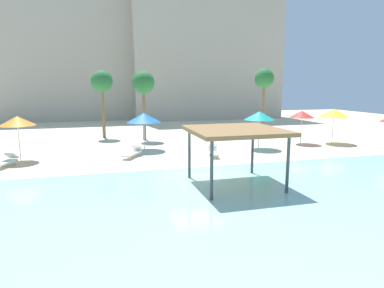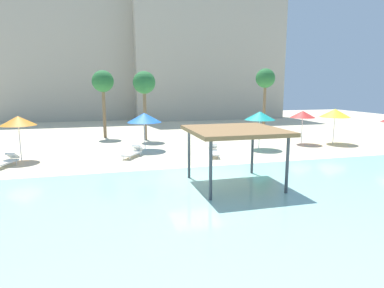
{
  "view_description": "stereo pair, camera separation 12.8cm",
  "coord_description": "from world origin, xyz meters",
  "px_view_note": "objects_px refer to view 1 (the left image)",
  "views": [
    {
      "loc": [
        -4.66,
        -16.22,
        4.62
      ],
      "look_at": [
        0.38,
        2.0,
        1.3
      ],
      "focal_mm": 31.15,
      "sensor_mm": 36.0,
      "label": 1
    },
    {
      "loc": [
        -4.54,
        -16.25,
        4.62
      ],
      "look_at": [
        0.38,
        2.0,
        1.3
      ],
      "focal_mm": 31.15,
      "sensor_mm": 36.0,
      "label": 2
    }
  ],
  "objects_px": {
    "beach_umbrella_yellow_4": "(334,113)",
    "palm_tree_1": "(102,83)",
    "lounge_chair_0": "(5,161)",
    "palm_tree_0": "(264,80)",
    "beach_umbrella_red_6": "(302,114)",
    "beach_umbrella_blue_1": "(144,118)",
    "palm_tree_2": "(143,84)",
    "shade_pavilion": "(235,132)",
    "lounge_chair_2": "(213,151)",
    "beach_umbrella_teal_3": "(259,116)",
    "beach_umbrella_orange_0": "(17,121)",
    "lounge_chair_1": "(133,152)"
  },
  "relations": [
    {
      "from": "beach_umbrella_yellow_4",
      "to": "palm_tree_1",
      "type": "bearing_deg",
      "value": 156.03
    },
    {
      "from": "lounge_chair_0",
      "to": "palm_tree_0",
      "type": "relative_size",
      "value": 0.31
    },
    {
      "from": "palm_tree_0",
      "to": "beach_umbrella_red_6",
      "type": "bearing_deg",
      "value": -91.97
    },
    {
      "from": "beach_umbrella_blue_1",
      "to": "lounge_chair_0",
      "type": "xyz_separation_m",
      "value": [
        -8.4,
        -3.05,
        -2.02
      ]
    },
    {
      "from": "palm_tree_2",
      "to": "shade_pavilion",
      "type": "bearing_deg",
      "value": -81.07
    },
    {
      "from": "beach_umbrella_blue_1",
      "to": "beach_umbrella_yellow_4",
      "type": "xyz_separation_m",
      "value": [
        15.12,
        -1.15,
        0.1
      ]
    },
    {
      "from": "shade_pavilion",
      "to": "lounge_chair_2",
      "type": "height_order",
      "value": "shade_pavilion"
    },
    {
      "from": "beach_umbrella_blue_1",
      "to": "beach_umbrella_red_6",
      "type": "xyz_separation_m",
      "value": [
        12.54,
        -0.62,
        0.01
      ]
    },
    {
      "from": "beach_umbrella_teal_3",
      "to": "lounge_chair_2",
      "type": "xyz_separation_m",
      "value": [
        -4.11,
        -1.64,
        -2.12
      ]
    },
    {
      "from": "beach_umbrella_orange_0",
      "to": "palm_tree_1",
      "type": "xyz_separation_m",
      "value": [
        5.17,
        8.35,
        2.36
      ]
    },
    {
      "from": "lounge_chair_0",
      "to": "palm_tree_2",
      "type": "height_order",
      "value": "palm_tree_2"
    },
    {
      "from": "beach_umbrella_orange_0",
      "to": "palm_tree_1",
      "type": "height_order",
      "value": "palm_tree_1"
    },
    {
      "from": "lounge_chair_2",
      "to": "palm_tree_0",
      "type": "height_order",
      "value": "palm_tree_0"
    },
    {
      "from": "beach_umbrella_orange_0",
      "to": "beach_umbrella_blue_1",
      "type": "height_order",
      "value": "beach_umbrella_orange_0"
    },
    {
      "from": "beach_umbrella_orange_0",
      "to": "beach_umbrella_teal_3",
      "type": "xyz_separation_m",
      "value": [
        16.14,
        -0.16,
        -0.05
      ]
    },
    {
      "from": "shade_pavilion",
      "to": "beach_umbrella_blue_1",
      "type": "height_order",
      "value": "beach_umbrella_blue_1"
    },
    {
      "from": "lounge_chair_2",
      "to": "beach_umbrella_teal_3",
      "type": "bearing_deg",
      "value": 124.87
    },
    {
      "from": "beach_umbrella_orange_0",
      "to": "beach_umbrella_blue_1",
      "type": "xyz_separation_m",
      "value": [
        7.9,
        1.56,
        -0.15
      ]
    },
    {
      "from": "beach_umbrella_blue_1",
      "to": "palm_tree_2",
      "type": "height_order",
      "value": "palm_tree_2"
    },
    {
      "from": "beach_umbrella_teal_3",
      "to": "beach_umbrella_yellow_4",
      "type": "xyz_separation_m",
      "value": [
        6.88,
        0.57,
        0.0
      ]
    },
    {
      "from": "beach_umbrella_blue_1",
      "to": "lounge_chair_1",
      "type": "xyz_separation_m",
      "value": [
        -1.06,
        -2.28,
        -2.02
      ]
    },
    {
      "from": "beach_umbrella_red_6",
      "to": "lounge_chair_2",
      "type": "bearing_deg",
      "value": -161.93
    },
    {
      "from": "lounge_chair_1",
      "to": "lounge_chair_2",
      "type": "distance_m",
      "value": 5.3
    },
    {
      "from": "beach_umbrella_blue_1",
      "to": "palm_tree_2",
      "type": "relative_size",
      "value": 0.46
    },
    {
      "from": "beach_umbrella_blue_1",
      "to": "beach_umbrella_yellow_4",
      "type": "bearing_deg",
      "value": -4.36
    },
    {
      "from": "shade_pavilion",
      "to": "beach_umbrella_red_6",
      "type": "relative_size",
      "value": 1.56
    },
    {
      "from": "beach_umbrella_yellow_4",
      "to": "lounge_chair_2",
      "type": "bearing_deg",
      "value": -168.62
    },
    {
      "from": "beach_umbrella_blue_1",
      "to": "beach_umbrella_red_6",
      "type": "relative_size",
      "value": 1.02
    },
    {
      "from": "lounge_chair_0",
      "to": "lounge_chair_2",
      "type": "bearing_deg",
      "value": 112.5
    },
    {
      "from": "lounge_chair_2",
      "to": "shade_pavilion",
      "type": "bearing_deg",
      "value": 2.56
    },
    {
      "from": "beach_umbrella_teal_3",
      "to": "lounge_chair_2",
      "type": "bearing_deg",
      "value": -158.24
    },
    {
      "from": "lounge_chair_1",
      "to": "palm_tree_0",
      "type": "height_order",
      "value": "palm_tree_0"
    },
    {
      "from": "beach_umbrella_yellow_4",
      "to": "beach_umbrella_orange_0",
      "type": "bearing_deg",
      "value": -178.97
    },
    {
      "from": "beach_umbrella_yellow_4",
      "to": "palm_tree_0",
      "type": "distance_m",
      "value": 8.4
    },
    {
      "from": "beach_umbrella_orange_0",
      "to": "palm_tree_0",
      "type": "distance_m",
      "value": 22.34
    },
    {
      "from": "palm_tree_0",
      "to": "beach_umbrella_blue_1",
      "type": "bearing_deg",
      "value": -153.25
    },
    {
      "from": "beach_umbrella_red_6",
      "to": "lounge_chair_1",
      "type": "height_order",
      "value": "beach_umbrella_red_6"
    },
    {
      "from": "beach_umbrella_blue_1",
      "to": "lounge_chair_2",
      "type": "xyz_separation_m",
      "value": [
        4.13,
        -3.36,
        -2.02
      ]
    },
    {
      "from": "palm_tree_2",
      "to": "beach_umbrella_orange_0",
      "type": "bearing_deg",
      "value": -143.95
    },
    {
      "from": "beach_umbrella_teal_3",
      "to": "palm_tree_0",
      "type": "xyz_separation_m",
      "value": [
        4.54,
        8.16,
        2.74
      ]
    },
    {
      "from": "beach_umbrella_yellow_4",
      "to": "lounge_chair_0",
      "type": "relative_size",
      "value": 1.41
    },
    {
      "from": "shade_pavilion",
      "to": "lounge_chair_0",
      "type": "distance_m",
      "value": 13.4
    },
    {
      "from": "lounge_chair_1",
      "to": "palm_tree_2",
      "type": "bearing_deg",
      "value": -160.58
    },
    {
      "from": "beach_umbrella_teal_3",
      "to": "palm_tree_0",
      "type": "bearing_deg",
      "value": 60.93
    },
    {
      "from": "shade_pavilion",
      "to": "lounge_chair_1",
      "type": "bearing_deg",
      "value": 117.52
    },
    {
      "from": "beach_umbrella_red_6",
      "to": "lounge_chair_2",
      "type": "distance_m",
      "value": 9.08
    },
    {
      "from": "beach_umbrella_red_6",
      "to": "beach_umbrella_orange_0",
      "type": "bearing_deg",
      "value": -177.36
    },
    {
      "from": "lounge_chair_2",
      "to": "beach_umbrella_red_6",
      "type": "bearing_deg",
      "value": 121.17
    },
    {
      "from": "beach_umbrella_teal_3",
      "to": "beach_umbrella_yellow_4",
      "type": "height_order",
      "value": "beach_umbrella_yellow_4"
    },
    {
      "from": "shade_pavilion",
      "to": "palm_tree_1",
      "type": "distance_m",
      "value": 17.77
    }
  ]
}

